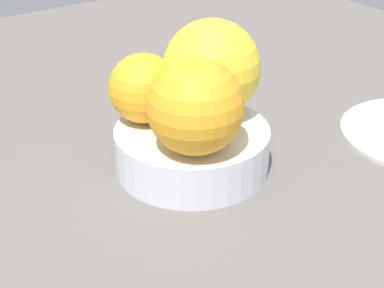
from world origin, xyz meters
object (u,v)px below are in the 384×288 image
fruit_bowl (192,149)px  orange_in_bowl_0 (212,68)px  orange_in_bowl_1 (195,107)px  orange_in_bowl_2 (144,88)px

fruit_bowl → orange_in_bowl_0: orange_in_bowl_0 is taller
orange_in_bowl_1 → orange_in_bowl_2: 7.05cm
fruit_bowl → orange_in_bowl_2: (2.47, -3.81, 5.15)cm
orange_in_bowl_0 → orange_in_bowl_1: (5.19, 4.69, -0.48)cm
orange_in_bowl_0 → orange_in_bowl_1: size_ratio=1.12×
orange_in_bowl_2 → orange_in_bowl_1: bearing=94.3°
fruit_bowl → orange_in_bowl_0: (-3.25, -1.52, 6.43)cm
orange_in_bowl_0 → orange_in_bowl_2: size_ratio=1.41×
orange_in_bowl_1 → orange_in_bowl_2: bearing=-85.7°
fruit_bowl → orange_in_bowl_0: 7.37cm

